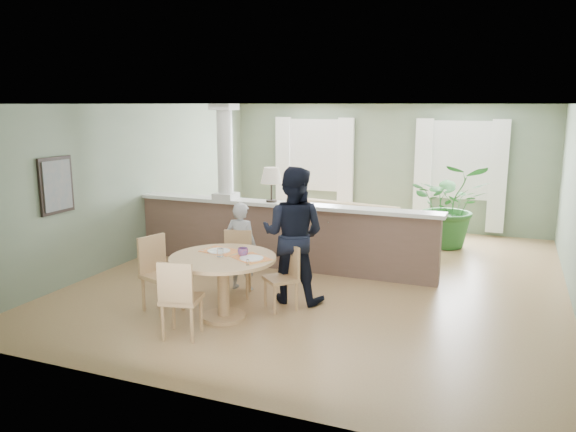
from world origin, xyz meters
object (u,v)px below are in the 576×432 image
at_px(houseplant, 450,205).
at_px(dining_table, 224,269).
at_px(chair_side, 158,270).
at_px(child_person, 241,246).
at_px(chair_far_boy, 237,260).
at_px(sofa, 335,227).
at_px(chair_far_man, 285,274).
at_px(chair_near, 179,296).
at_px(man_person, 293,235).

xyz_separation_m(houseplant, dining_table, (-2.25, -4.86, -0.16)).
bearing_deg(chair_side, child_person, -11.63).
height_order(chair_far_boy, chair_side, chair_side).
distance_m(sofa, dining_table, 3.95).
bearing_deg(chair_far_man, dining_table, -91.26).
bearing_deg(chair_far_boy, chair_near, -105.72).
bearing_deg(houseplant, chair_far_man, -111.41).
distance_m(chair_far_boy, chair_near, 1.68).
distance_m(houseplant, dining_table, 5.36).
height_order(chair_far_man, chair_side, chair_side).
relative_size(dining_table, chair_far_boy, 1.47).
distance_m(dining_table, child_person, 1.15).
height_order(dining_table, man_person, man_person).
bearing_deg(chair_far_boy, sofa, 60.73).
xyz_separation_m(dining_table, chair_near, (-0.17, -0.77, -0.12)).
bearing_deg(chair_far_boy, houseplant, 38.11).
distance_m(sofa, chair_near, 4.72).
xyz_separation_m(sofa, chair_near, (-0.43, -4.70, 0.11)).
distance_m(houseplant, child_person, 4.55).
height_order(houseplant, chair_far_man, houseplant).
xyz_separation_m(chair_near, chair_side, (-0.79, 0.73, 0.02)).
bearing_deg(child_person, chair_far_man, 151.32).
bearing_deg(chair_near, sofa, -107.93).
bearing_deg(chair_far_man, chair_side, -114.77).
height_order(houseplant, man_person, man_person).
bearing_deg(chair_near, chair_side, -55.44).
height_order(dining_table, chair_side, chair_side).
bearing_deg(dining_table, chair_far_man, 46.39).
relative_size(sofa, dining_table, 2.11).
bearing_deg(chair_near, dining_table, -115.21).
xyz_separation_m(chair_side, child_person, (0.66, 1.14, 0.11)).
relative_size(houseplant, chair_side, 1.63).
bearing_deg(sofa, chair_far_man, -75.08).
bearing_deg(child_person, chair_side, 60.11).
bearing_deg(child_person, man_person, 169.54).
distance_m(sofa, chair_side, 4.15).
relative_size(houseplant, child_person, 1.23).
relative_size(chair_side, man_person, 0.53).
bearing_deg(man_person, chair_far_boy, 0.59).
bearing_deg(chair_side, sofa, 1.07).
distance_m(dining_table, man_person, 1.14).
distance_m(chair_far_boy, chair_far_man, 0.91).
relative_size(houseplant, chair_near, 1.69).
xyz_separation_m(houseplant, chair_far_man, (-1.66, -4.24, -0.33)).
xyz_separation_m(dining_table, chair_far_boy, (-0.27, 0.91, -0.14)).
height_order(sofa, chair_far_boy, chair_far_boy).
bearing_deg(dining_table, sofa, 86.26).
height_order(chair_far_man, man_person, man_person).
bearing_deg(sofa, man_person, -74.82).
bearing_deg(dining_table, chair_side, -177.85).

